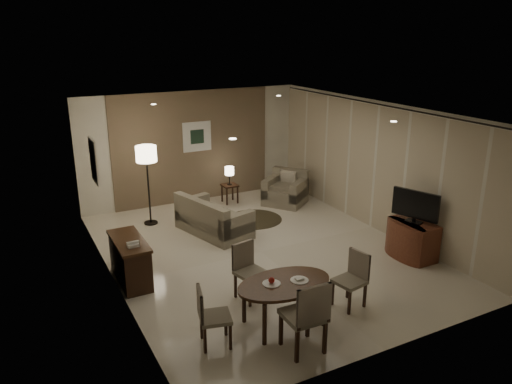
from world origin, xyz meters
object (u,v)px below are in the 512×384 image
console_desk (130,261)px  chair_right (349,281)px  side_table (230,194)px  tv_cabinet (413,239)px  sofa (214,215)px  chair_left (215,317)px  floor_lamp (148,186)px  dining_table (284,303)px  chair_near (303,314)px  chair_far (251,272)px  armchair (285,188)px

console_desk → chair_right: size_ratio=1.39×
chair_right → side_table: chair_right is taller
tv_cabinet → sofa: size_ratio=0.54×
chair_left → floor_lamp: (0.49, 4.73, 0.45)m
dining_table → chair_left: chair_left is taller
console_desk → sofa: bearing=31.9°
chair_near → chair_far: bearing=-88.7°
tv_cabinet → console_desk: bearing=162.9°
dining_table → floor_lamp: floor_lamp is taller
chair_near → chair_left: size_ratio=1.25×
floor_lamp → chair_right: bearing=-70.3°
console_desk → side_table: console_desk is taller
tv_cabinet → chair_far: (-3.35, 0.05, 0.10)m
chair_right → armchair: chair_right is taller
dining_table → chair_right: bearing=-2.1°
dining_table → chair_right: size_ratio=1.64×
dining_table → armchair: bearing=58.9°
chair_near → sofa: (0.54, 4.24, -0.14)m
chair_left → tv_cabinet: bearing=-65.2°
console_desk → sofa: size_ratio=0.72×
dining_table → chair_near: 0.67m
tv_cabinet → side_table: size_ratio=1.96×
tv_cabinet → dining_table: (-3.27, -0.82, -0.02)m
console_desk → chair_right: bearing=-40.6°
chair_far → chair_left: (-0.98, -0.86, -0.03)m
tv_cabinet → chair_left: (-4.33, -0.81, 0.07)m
armchair → floor_lamp: size_ratio=0.52×
side_table → tv_cabinet: bearing=-68.6°
chair_far → chair_left: 1.30m
tv_cabinet → chair_far: 3.35m
dining_table → chair_far: chair_far is taller
chair_right → side_table: (0.42, 5.24, -0.20)m
chair_left → sofa: chair_left is taller
armchair → floor_lamp: bearing=-130.8°
console_desk → armchair: (4.32, 2.16, 0.03)m
chair_left → chair_right: size_ratio=0.98×
chair_near → chair_left: (-0.98, 0.64, -0.11)m
sofa → dining_table: bearing=157.5°
chair_right → chair_left: bearing=-101.4°
chair_left → armchair: chair_left is taller
console_desk → sofa: sofa is taller
armchair → floor_lamp: 3.32m
tv_cabinet → chair_far: chair_far is taller
chair_far → chair_left: bearing=-151.4°
chair_right → floor_lamp: (-1.71, 4.78, 0.44)m
chair_far → floor_lamp: floor_lamp is taller
armchair → chair_left: bearing=-76.4°
side_table → floor_lamp: (-2.13, -0.46, 0.64)m
chair_right → floor_lamp: bearing=-170.4°
tv_cabinet → armchair: (-0.57, 3.66, 0.05)m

